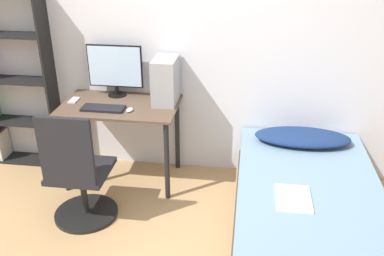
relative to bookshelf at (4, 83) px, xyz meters
name	(u,v)px	position (x,y,z in m)	size (l,w,h in m)	color
wall_back	(171,39)	(1.56, 0.14, 0.44)	(8.00, 0.05, 2.50)	silver
desk	(121,117)	(1.16, -0.19, -0.19)	(1.01, 0.62, 0.74)	brown
bookshelf	(4,83)	(0.00, 0.00, 0.00)	(0.72, 0.23, 1.70)	black
office_chair	(79,181)	(1.00, -0.85, -0.44)	(0.51, 0.51, 0.96)	black
bed	(307,216)	(2.74, -0.86, -0.59)	(1.06, 1.96, 0.46)	#4C3D2D
pillow	(302,137)	(2.74, -0.14, -0.30)	(0.81, 0.36, 0.11)	navy
magazine	(293,198)	(2.61, -1.00, -0.35)	(0.24, 0.32, 0.01)	silver
monitor	(115,68)	(1.08, 0.02, 0.19)	(0.50, 0.16, 0.46)	black
keyboard	(103,108)	(1.06, -0.32, -0.06)	(0.36, 0.15, 0.02)	black
pc_tower	(166,80)	(1.55, -0.07, 0.13)	(0.20, 0.34, 0.39)	#99999E
mouse	(130,110)	(1.29, -0.32, -0.06)	(0.06, 0.09, 0.02)	silver
phone	(74,100)	(0.74, -0.16, -0.06)	(0.07, 0.14, 0.01)	#B7B7BC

